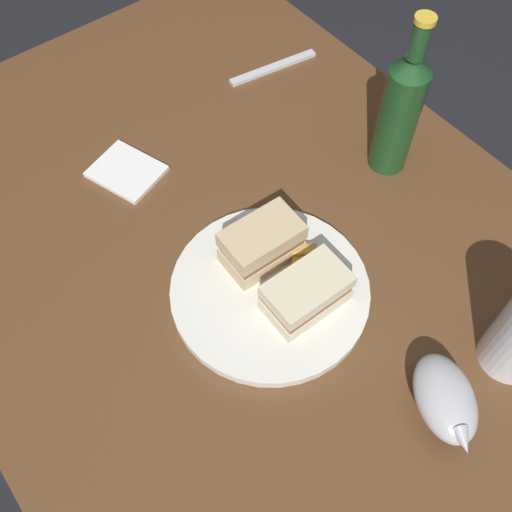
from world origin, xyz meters
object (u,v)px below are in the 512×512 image
at_px(gravy_boat, 445,399).
at_px(cider_bottle, 400,111).
at_px(sandwich_half_left, 304,295).
at_px(sandwich_half_right, 260,245).
at_px(napkin, 127,171).
at_px(plate, 270,290).
at_px(fork, 273,68).

relative_size(gravy_boat, cider_bottle, 0.50).
bearing_deg(sandwich_half_left, cider_bottle, -66.84).
xyz_separation_m(sandwich_half_right, napkin, (0.27, 0.07, -0.05)).
relative_size(plate, sandwich_half_left, 2.47).
height_order(sandwich_half_right, gravy_boat, sandwich_half_right).
bearing_deg(sandwich_half_right, plate, 156.95).
xyz_separation_m(sandwich_half_right, fork, (0.32, -0.29, -0.05)).
bearing_deg(gravy_boat, napkin, 10.32).
bearing_deg(fork, gravy_boat, 78.35).
xyz_separation_m(plate, cider_bottle, (0.08, -0.31, 0.11)).
xyz_separation_m(gravy_boat, napkin, (0.59, 0.11, -0.04)).
xyz_separation_m(sandwich_half_left, sandwich_half_right, (0.10, -0.00, 0.00)).
distance_m(sandwich_half_left, gravy_boat, 0.22).
height_order(plate, cider_bottle, cider_bottle).
bearing_deg(napkin, fork, -82.03).
relative_size(sandwich_half_right, cider_bottle, 0.41).
bearing_deg(sandwich_half_right, fork, -41.54).
height_order(plate, fork, plate).
height_order(plate, gravy_boat, gravy_boat).
bearing_deg(plate, cider_bottle, -76.36).
xyz_separation_m(cider_bottle, fork, (0.30, 0.00, -0.11)).
bearing_deg(sandwich_half_right, cider_bottle, -84.74).
bearing_deg(sandwich_half_left, gravy_boat, -168.63).
bearing_deg(gravy_boat, sandwich_half_right, 7.59).
distance_m(sandwich_half_right, gravy_boat, 0.32).
relative_size(plate, fork, 1.60).
bearing_deg(plate, napkin, 7.85).
distance_m(plate, sandwich_half_right, 0.07).
distance_m(sandwich_half_left, cider_bottle, 0.33).
distance_m(napkin, fork, 0.36).
xyz_separation_m(gravy_boat, cider_bottle, (0.34, -0.25, 0.07)).
height_order(gravy_boat, fork, gravy_boat).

